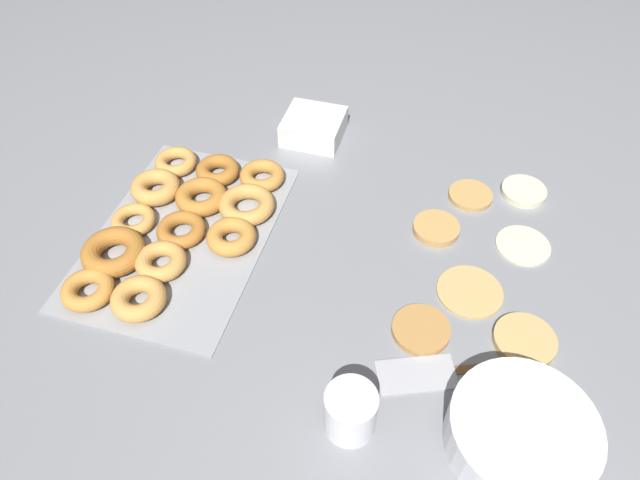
% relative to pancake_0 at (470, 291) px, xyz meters
% --- Properties ---
extents(ground_plane, '(3.00, 3.00, 0.00)m').
position_rel_pancake_0_xyz_m(ground_plane, '(-0.03, -0.14, -0.00)').
color(ground_plane, gray).
extents(pancake_0, '(0.11, 0.11, 0.01)m').
position_rel_pancake_0_xyz_m(pancake_0, '(0.00, 0.00, 0.00)').
color(pancake_0, tan).
rests_on(pancake_0, ground_plane).
extents(pancake_1, '(0.09, 0.09, 0.01)m').
position_rel_pancake_0_xyz_m(pancake_1, '(-0.13, -0.08, 0.00)').
color(pancake_1, tan).
rests_on(pancake_1, ground_plane).
extents(pancake_2, '(0.10, 0.10, 0.01)m').
position_rel_pancake_0_xyz_m(pancake_2, '(0.08, 0.09, 0.00)').
color(pancake_2, tan).
rests_on(pancake_2, ground_plane).
extents(pancake_3, '(0.10, 0.10, 0.01)m').
position_rel_pancake_0_xyz_m(pancake_3, '(-0.13, 0.08, -0.00)').
color(pancake_3, beige).
rests_on(pancake_3, ground_plane).
extents(pancake_4, '(0.09, 0.09, 0.01)m').
position_rel_pancake_0_xyz_m(pancake_4, '(0.10, -0.07, 0.00)').
color(pancake_4, '#B27F42').
rests_on(pancake_4, ground_plane).
extents(pancake_5, '(0.09, 0.09, 0.01)m').
position_rel_pancake_0_xyz_m(pancake_5, '(-0.28, 0.08, 0.00)').
color(pancake_5, beige).
rests_on(pancake_5, ground_plane).
extents(pancake_6, '(0.09, 0.09, 0.01)m').
position_rel_pancake_0_xyz_m(pancake_6, '(-0.24, -0.02, 0.00)').
color(pancake_6, tan).
rests_on(pancake_6, ground_plane).
extents(donut_tray, '(0.46, 0.31, 0.04)m').
position_rel_pancake_0_xyz_m(donut_tray, '(-0.00, -0.54, 0.01)').
color(donut_tray, '#93969B').
rests_on(donut_tray, ground_plane).
extents(batter_bowl, '(0.20, 0.20, 0.06)m').
position_rel_pancake_0_xyz_m(batter_bowl, '(0.25, 0.09, 0.03)').
color(batter_bowl, white).
rests_on(batter_bowl, ground_plane).
extents(container_stack, '(0.12, 0.13, 0.05)m').
position_rel_pancake_0_xyz_m(container_stack, '(-0.34, -0.38, 0.02)').
color(container_stack, white).
rests_on(container_stack, ground_plane).
extents(paper_cup, '(0.07, 0.07, 0.08)m').
position_rel_pancake_0_xyz_m(paper_cup, '(0.29, -0.14, 0.03)').
color(paper_cup, white).
rests_on(paper_cup, ground_plane).
extents(spatula, '(0.14, 0.26, 0.01)m').
position_rel_pancake_0_xyz_m(spatula, '(0.17, -0.03, -0.00)').
color(spatula, brown).
rests_on(spatula, ground_plane).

